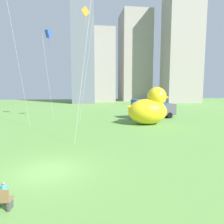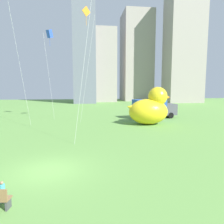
{
  "view_description": "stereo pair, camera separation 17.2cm",
  "coord_description": "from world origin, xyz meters",
  "px_view_note": "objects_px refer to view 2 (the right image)",
  "views": [
    {
      "loc": [
        1.99,
        -11.64,
        4.75
      ],
      "look_at": [
        4.3,
        5.06,
        2.7
      ],
      "focal_mm": 33.2,
      "sensor_mm": 36.0,
      "label": 1
    },
    {
      "loc": [
        2.16,
        -11.66,
        4.75
      ],
      "look_at": [
        4.3,
        5.06,
        2.7
      ],
      "focal_mm": 33.2,
      "sensor_mm": 36.0,
      "label": 2
    }
  ],
  "objects_px": {
    "box_truck": "(154,109)",
    "kite_orange": "(86,18)",
    "giant_inflatable_duck": "(150,108)",
    "kite_blue": "(50,34)",
    "person_child": "(2,191)"
  },
  "relations": [
    {
      "from": "box_truck",
      "to": "kite_orange",
      "type": "bearing_deg",
      "value": -163.61
    },
    {
      "from": "person_child",
      "to": "kite_orange",
      "type": "relative_size",
      "value": 0.06
    },
    {
      "from": "giant_inflatable_duck",
      "to": "box_truck",
      "type": "xyz_separation_m",
      "value": [
        2.19,
        5.03,
        -0.57
      ]
    },
    {
      "from": "giant_inflatable_duck",
      "to": "box_truck",
      "type": "height_order",
      "value": "giant_inflatable_duck"
    },
    {
      "from": "box_truck",
      "to": "kite_blue",
      "type": "xyz_separation_m",
      "value": [
        -15.27,
        1.48,
        10.81
      ]
    },
    {
      "from": "giant_inflatable_duck",
      "to": "kite_blue",
      "type": "bearing_deg",
      "value": 153.56
    },
    {
      "from": "person_child",
      "to": "kite_orange",
      "type": "height_order",
      "value": "kite_orange"
    },
    {
      "from": "box_truck",
      "to": "kite_orange",
      "type": "xyz_separation_m",
      "value": [
        -10.02,
        -2.95,
        11.9
      ]
    },
    {
      "from": "box_truck",
      "to": "kite_orange",
      "type": "distance_m",
      "value": 15.83
    },
    {
      "from": "kite_blue",
      "to": "giant_inflatable_duck",
      "type": "bearing_deg",
      "value": -26.44
    },
    {
      "from": "kite_orange",
      "to": "giant_inflatable_duck",
      "type": "bearing_deg",
      "value": -14.86
    },
    {
      "from": "giant_inflatable_duck",
      "to": "kite_blue",
      "type": "relative_size",
      "value": 0.44
    },
    {
      "from": "person_child",
      "to": "giant_inflatable_duck",
      "type": "height_order",
      "value": "giant_inflatable_duck"
    },
    {
      "from": "person_child",
      "to": "box_truck",
      "type": "bearing_deg",
      "value": 57.86
    },
    {
      "from": "box_truck",
      "to": "kite_blue",
      "type": "relative_size",
      "value": 0.53
    }
  ]
}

